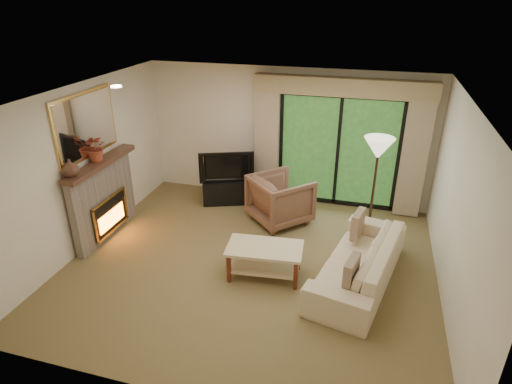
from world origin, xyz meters
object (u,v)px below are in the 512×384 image
(coffee_table, at_px, (265,261))
(sofa, at_px, (359,261))
(armchair, at_px, (280,199))
(media_console, at_px, (227,191))

(coffee_table, bearing_deg, sofa, 4.98)
(armchair, distance_m, coffee_table, 1.71)
(media_console, xyz_separation_m, sofa, (2.67, -1.92, 0.09))
(media_console, bearing_deg, armchair, -42.93)
(armchair, xyz_separation_m, sofa, (1.48, -1.44, -0.11))
(armchair, bearing_deg, media_console, 22.06)
(media_console, height_order, armchair, armchair)
(media_console, distance_m, armchair, 1.29)
(media_console, height_order, sofa, sofa)
(sofa, distance_m, coffee_table, 1.36)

